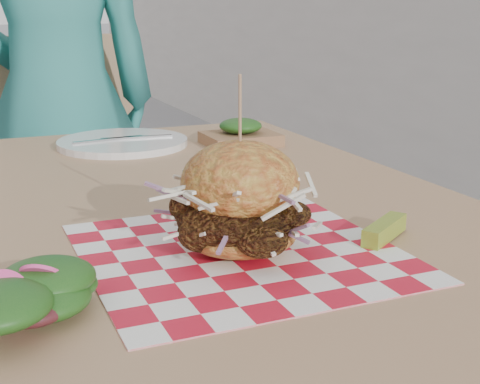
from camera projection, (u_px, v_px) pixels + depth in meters
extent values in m
imported|color=teal|center=(58.00, 102.00, 1.80)|extent=(0.59, 0.40, 1.57)
cube|color=tan|center=(188.00, 210.00, 1.03)|extent=(0.80, 1.20, 0.04)
cylinder|color=#333338|center=(248.00, 276.00, 1.74)|extent=(0.05, 0.05, 0.71)
cube|color=tan|center=(86.00, 214.00, 1.94)|extent=(0.47, 0.47, 0.04)
cube|color=tan|center=(60.00, 119.00, 2.03)|extent=(0.42, 0.10, 0.50)
cylinder|color=#333338|center=(47.00, 327.00, 1.76)|extent=(0.03, 0.03, 0.43)
cylinder|color=#333338|center=(171.00, 298.00, 1.94)|extent=(0.03, 0.03, 0.43)
cylinder|color=#333338|center=(15.00, 281.00, 2.06)|extent=(0.03, 0.03, 0.43)
cylinder|color=#333338|center=(125.00, 259.00, 2.24)|extent=(0.03, 0.03, 0.43)
cube|color=red|center=(240.00, 252.00, 0.79)|extent=(0.36, 0.36, 0.00)
ellipsoid|color=gold|center=(240.00, 232.00, 0.79)|extent=(0.14, 0.14, 0.05)
ellipsoid|color=brown|center=(240.00, 217.00, 0.78)|extent=(0.15, 0.14, 0.07)
ellipsoid|color=gold|center=(240.00, 182.00, 0.77)|extent=(0.14, 0.14, 0.10)
cylinder|color=tan|center=(240.00, 121.00, 0.75)|extent=(0.00, 0.00, 0.10)
cube|color=#8CA730|center=(384.00, 230.00, 0.83)|extent=(0.09, 0.07, 0.02)
ellipsoid|color=#3F1419|center=(61.00, 302.00, 0.63)|extent=(0.08, 0.08, 0.03)
ellipsoid|color=#144716|center=(42.00, 294.00, 0.64)|extent=(0.08, 0.08, 0.03)
ellipsoid|color=#144716|center=(12.00, 299.00, 0.63)|extent=(0.08, 0.08, 0.03)
ellipsoid|color=#144716|center=(16.00, 321.00, 0.59)|extent=(0.08, 0.08, 0.03)
ellipsoid|color=#144716|center=(49.00, 315.00, 0.60)|extent=(0.08, 0.08, 0.03)
cylinder|color=#F74496|center=(42.00, 276.00, 0.63)|extent=(0.05, 0.05, 0.04)
cylinder|color=white|center=(123.00, 143.00, 1.40)|extent=(0.27, 0.27, 0.01)
cube|color=silver|center=(108.00, 139.00, 1.38)|extent=(0.15, 0.03, 0.00)
cube|color=silver|center=(137.00, 137.00, 1.40)|extent=(0.15, 0.03, 0.00)
cube|color=#936643|center=(241.00, 139.00, 1.41)|extent=(0.15, 0.12, 0.02)
ellipsoid|color=#144716|center=(241.00, 126.00, 1.40)|extent=(0.09, 0.09, 0.03)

